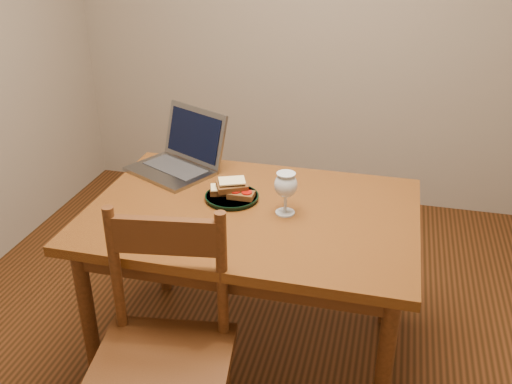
% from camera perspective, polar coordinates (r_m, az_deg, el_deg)
% --- Properties ---
extents(floor, '(3.20, 3.20, 0.02)m').
position_cam_1_polar(floor, '(2.76, -0.12, -14.84)').
color(floor, black).
rests_on(floor, ground).
extents(back_wall, '(3.20, 0.02, 2.60)m').
position_cam_1_polar(back_wall, '(3.69, 6.35, 18.37)').
color(back_wall, gray).
rests_on(back_wall, floor).
extents(table, '(1.30, 0.90, 0.74)m').
position_cam_1_polar(table, '(2.31, -0.40, -3.66)').
color(table, '#441E0B').
rests_on(table, floor).
extents(chair, '(0.51, 0.49, 0.48)m').
position_cam_1_polar(chair, '(1.97, -9.37, -15.00)').
color(chair, '#371E0B').
rests_on(chair, floor).
extents(plate, '(0.22, 0.22, 0.02)m').
position_cam_1_polar(plate, '(2.35, -2.43, -0.53)').
color(plate, black).
rests_on(plate, table).
extents(sandwich_cheese, '(0.13, 0.10, 0.03)m').
position_cam_1_polar(sandwich_cheese, '(2.35, -3.23, 0.27)').
color(sandwich_cheese, '#381E0C').
rests_on(sandwich_cheese, plate).
extents(sandwich_tomato, '(0.11, 0.06, 0.03)m').
position_cam_1_polar(sandwich_tomato, '(2.32, -1.51, -0.19)').
color(sandwich_tomato, '#381E0C').
rests_on(sandwich_tomato, plate).
extents(sandwich_top, '(0.14, 0.12, 0.04)m').
position_cam_1_polar(sandwich_top, '(2.33, -2.42, 0.71)').
color(sandwich_top, '#381E0C').
rests_on(sandwich_top, plate).
extents(milk_glass, '(0.09, 0.09, 0.18)m').
position_cam_1_polar(milk_glass, '(2.21, 2.98, -0.13)').
color(milk_glass, white).
rests_on(milk_glass, table).
extents(laptop, '(0.47, 0.46, 0.26)m').
position_cam_1_polar(laptop, '(2.63, -7.44, 3.81)').
color(laptop, slate).
rests_on(laptop, table).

